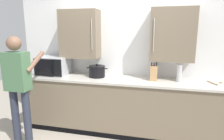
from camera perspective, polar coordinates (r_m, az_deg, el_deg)
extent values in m
cube|color=white|center=(3.54, 3.95, 4.14)|extent=(3.98, 0.10, 2.55)
cube|color=#756651|center=(3.52, -9.33, 10.27)|extent=(0.68, 0.32, 0.83)
cylinder|color=#B7BABF|center=(3.26, -5.93, 10.25)|extent=(0.01, 0.01, 0.50)
cube|color=#756651|center=(3.25, 17.21, 9.79)|extent=(0.68, 0.32, 0.83)
cylinder|color=#B7BABF|center=(3.07, 12.13, 9.96)|extent=(0.01, 0.01, 0.50)
cube|color=#756651|center=(3.40, 2.70, -10.52)|extent=(3.28, 0.61, 0.91)
cube|color=#BCB7AD|center=(3.25, 2.78, -2.84)|extent=(3.32, 0.65, 0.03)
cube|color=black|center=(3.34, 1.65, -18.84)|extent=(3.28, 0.04, 0.09)
cube|color=#B7BABF|center=(3.70, -16.66, 1.28)|extent=(0.52, 0.40, 0.32)
cube|color=beige|center=(3.73, -17.72, 1.29)|extent=(0.34, 0.34, 0.26)
cube|color=black|center=(3.43, -15.65, 0.54)|extent=(0.15, 0.01, 0.29)
cube|color=black|center=(3.56, -19.37, 0.71)|extent=(0.38, 0.04, 0.29)
cylinder|color=#B7BABF|center=(3.21, 19.00, -1.18)|extent=(0.08, 0.08, 0.24)
cylinder|color=#B7BABF|center=(3.19, 19.16, 1.15)|extent=(0.08, 0.08, 0.03)
cylinder|color=black|center=(3.35, -4.37, -0.53)|extent=(0.27, 0.27, 0.18)
cylinder|color=black|center=(3.34, -4.40, 1.11)|extent=(0.28, 0.28, 0.02)
cylinder|color=black|center=(3.33, -4.40, 1.50)|extent=(0.04, 0.04, 0.03)
cylinder|color=black|center=(3.39, -6.98, 0.64)|extent=(0.05, 0.02, 0.02)
cylinder|color=black|center=(3.30, -1.72, 0.39)|extent=(0.05, 0.02, 0.02)
cylinder|color=#A37547|center=(3.33, 27.22, -3.35)|extent=(0.11, 0.22, 0.01)
ellipsoid|color=#A37547|center=(3.42, 29.18, -3.15)|extent=(0.08, 0.07, 0.02)
cube|color=tan|center=(3.19, 12.09, -0.90)|extent=(0.11, 0.15, 0.23)
cylinder|color=black|center=(3.14, 11.50, 1.67)|extent=(0.02, 0.02, 0.06)
cylinder|color=black|center=(3.14, 12.19, 1.56)|extent=(0.02, 0.02, 0.05)
cylinder|color=black|center=(3.14, 12.91, 1.81)|extent=(0.02, 0.02, 0.09)
cylinder|color=#282D3D|center=(3.37, -26.30, -12.25)|extent=(0.11, 0.11, 0.88)
cylinder|color=#282D3D|center=(3.25, -23.51, -12.88)|extent=(0.11, 0.11, 0.88)
cube|color=#47704C|center=(3.10, -26.08, -0.35)|extent=(0.34, 0.20, 0.55)
sphere|color=brown|center=(3.05, -26.76, 6.96)|extent=(0.20, 0.20, 0.20)
cylinder|color=brown|center=(3.18, -21.50, 2.32)|extent=(0.12, 0.51, 0.28)
cylinder|color=#47704C|center=(3.24, -28.73, -1.03)|extent=(0.07, 0.07, 0.47)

